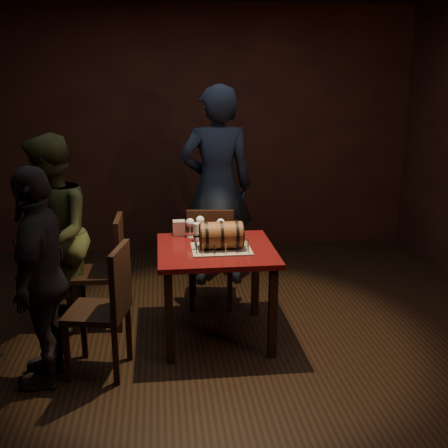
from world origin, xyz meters
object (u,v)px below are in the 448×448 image
object	(u,v)px
wine_glass_left	(190,224)
wine_glass_mid	(200,221)
chair_back	(211,252)
pint_of_ale	(198,233)
barrel_cake	(221,235)
pub_table	(216,261)
person_left_rear	(51,236)
chair_left_rear	(108,265)
chair_left_front	(108,303)
wine_glass_right	(221,224)
person_left_front	(41,277)
person_back	(217,187)

from	to	relation	value
wine_glass_left	wine_glass_mid	xyz separation A→B (m)	(0.09, 0.07, -0.00)
chair_back	pint_of_ale	bearing A→B (deg)	-109.51
barrel_cake	wine_glass_mid	distance (m)	0.45
pub_table	person_left_rear	distance (m)	1.33
pint_of_ale	barrel_cake	bearing A→B (deg)	-55.82
chair_left_rear	chair_left_front	size ratio (longest dim) A/B	1.00
wine_glass_right	person_left_front	bearing A→B (deg)	-149.04
wine_glass_left	person_left_front	world-z (taller)	person_left_front
chair_left_rear	person_back	world-z (taller)	person_back
person_back	person_left_rear	size ratio (longest dim) A/B	1.21
pub_table	person_left_front	bearing A→B (deg)	-157.54
chair_left_rear	chair_left_front	xyz separation A→B (m)	(0.06, -0.79, 0.00)
wine_glass_mid	person_left_rear	distance (m)	1.20
wine_glass_right	wine_glass_mid	bearing A→B (deg)	146.19
wine_glass_mid	chair_left_rear	bearing A→B (deg)	-177.21
chair_left_rear	person_back	distance (m)	1.40
wine_glass_right	chair_back	size ratio (longest dim) A/B	0.17
pint_of_ale	person_left_front	bearing A→B (deg)	-147.56
chair_back	person_left_rear	size ratio (longest dim) A/B	0.58
pub_table	wine_glass_mid	bearing A→B (deg)	103.91
barrel_cake	person_back	world-z (taller)	person_back
pub_table	barrel_cake	world-z (taller)	barrel_cake
chair_left_front	person_left_front	world-z (taller)	person_left_front
chair_back	person_left_rear	distance (m)	1.36
wine_glass_left	person_left_rear	bearing A→B (deg)	-178.75
pint_of_ale	chair_back	size ratio (longest dim) A/B	0.16
person_left_rear	wine_glass_right	bearing A→B (deg)	79.22
barrel_cake	chair_left_rear	distance (m)	1.04
wine_glass_left	person_back	distance (m)	0.96
chair_left_rear	person_left_rear	distance (m)	0.51
barrel_cake	pint_of_ale	size ratio (longest dim) A/B	2.53
wine_glass_mid	wine_glass_right	distance (m)	0.19
pint_of_ale	person_left_front	distance (m)	1.30
wine_glass_mid	person_left_front	distance (m)	1.44
wine_glass_mid	chair_back	size ratio (longest dim) A/B	0.17
barrel_cake	wine_glass_left	size ratio (longest dim) A/B	2.36
barrel_cake	chair_back	world-z (taller)	barrel_cake
pub_table	chair_back	distance (m)	0.60
wine_glass_left	wine_glass_mid	world-z (taller)	same
chair_left_rear	person_left_front	world-z (taller)	person_left_front
chair_left_rear	pub_table	bearing A→B (deg)	-21.45
pub_table	person_back	xyz separation A→B (m)	(0.13, 1.21, 0.34)
person_left_front	person_left_rear	bearing A→B (deg)	-170.60
wine_glass_mid	person_left_front	bearing A→B (deg)	-142.01
barrel_cake	person_left_front	xyz separation A→B (m)	(-1.26, -0.45, -0.11)
pub_table	pint_of_ale	distance (m)	0.29
pint_of_ale	chair_left_rear	distance (m)	0.81
pub_table	person_left_front	size ratio (longest dim) A/B	0.60
barrel_cake	wine_glass_right	bearing A→B (deg)	84.18
pub_table	chair_left_rear	distance (m)	0.93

